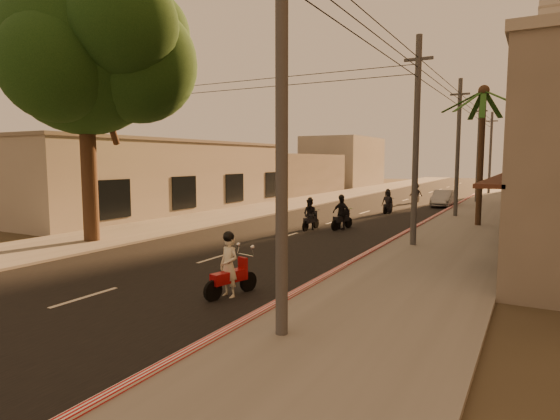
% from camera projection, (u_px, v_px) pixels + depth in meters
% --- Properties ---
extents(ground, '(160.00, 160.00, 0.00)m').
position_uv_depth(ground, '(181.00, 269.00, 16.41)').
color(ground, '#383023').
rests_on(ground, ground).
extents(road, '(10.00, 140.00, 0.02)m').
position_uv_depth(road, '(365.00, 212.00, 33.84)').
color(road, black).
rests_on(road, ground).
extents(sidewalk_right, '(5.00, 140.00, 0.12)m').
position_uv_depth(sidewalk_right, '(476.00, 218.00, 30.25)').
color(sidewalk_right, slate).
rests_on(sidewalk_right, ground).
extents(sidewalk_left, '(5.00, 140.00, 0.12)m').
position_uv_depth(sidewalk_left, '(275.00, 207.00, 37.42)').
color(sidewalk_left, slate).
rests_on(sidewalk_left, ground).
extents(curb_stripe, '(0.20, 60.00, 0.20)m').
position_uv_depth(curb_stripe, '(422.00, 224.00, 27.03)').
color(curb_stripe, '#B21316').
rests_on(curb_stripe, ground).
extents(left_building, '(8.20, 24.20, 5.20)m').
position_uv_depth(left_building, '(160.00, 176.00, 35.02)').
color(left_building, '#9B958C').
rests_on(left_building, ground).
extents(broadleaf_tree, '(9.60, 8.70, 12.10)m').
position_uv_depth(broadleaf_tree, '(93.00, 53.00, 20.53)').
color(broadleaf_tree, black).
rests_on(broadleaf_tree, ground).
extents(palm_tree, '(5.00, 5.00, 8.20)m').
position_uv_depth(palm_tree, '(484.00, 99.00, 25.76)').
color(palm_tree, black).
rests_on(palm_tree, ground).
extents(utility_poles, '(1.20, 48.26, 9.00)m').
position_uv_depth(utility_poles, '(459.00, 117.00, 30.18)').
color(utility_poles, '#38383A').
rests_on(utility_poles, ground).
extents(filler_left_near, '(8.00, 14.00, 4.40)m').
position_uv_depth(filler_left_near, '(285.00, 174.00, 52.51)').
color(filler_left_near, '#9B958C').
rests_on(filler_left_near, ground).
extents(filler_left_far, '(8.00, 14.00, 7.00)m').
position_uv_depth(filler_left_far, '(344.00, 162.00, 68.06)').
color(filler_left_far, '#9B958C').
rests_on(filler_left_far, ground).
extents(scooter_red, '(0.92, 1.86, 1.86)m').
position_uv_depth(scooter_red, '(229.00, 268.00, 12.94)').
color(scooter_red, black).
rests_on(scooter_red, ground).
extents(scooter_mid_a, '(0.87, 1.83, 1.80)m').
position_uv_depth(scooter_mid_a, '(310.00, 215.00, 25.32)').
color(scooter_mid_a, black).
rests_on(scooter_mid_a, ground).
extents(scooter_mid_b, '(1.24, 1.94, 1.93)m').
position_uv_depth(scooter_mid_b, '(341.00, 214.00, 25.48)').
color(scooter_mid_b, black).
rests_on(scooter_mid_b, ground).
extents(scooter_far_a, '(0.87, 1.80, 1.76)m').
position_uv_depth(scooter_far_a, '(388.00, 202.00, 33.22)').
color(scooter_far_a, black).
rests_on(scooter_far_a, ground).
extents(scooter_far_b, '(1.16, 1.86, 1.83)m').
position_uv_depth(scooter_far_b, '(416.00, 193.00, 41.42)').
color(scooter_far_b, black).
rests_on(scooter_far_b, ground).
extents(parked_car, '(1.58, 4.15, 1.35)m').
position_uv_depth(parked_car, '(443.00, 198.00, 37.99)').
color(parked_car, '#96989D').
rests_on(parked_car, ground).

